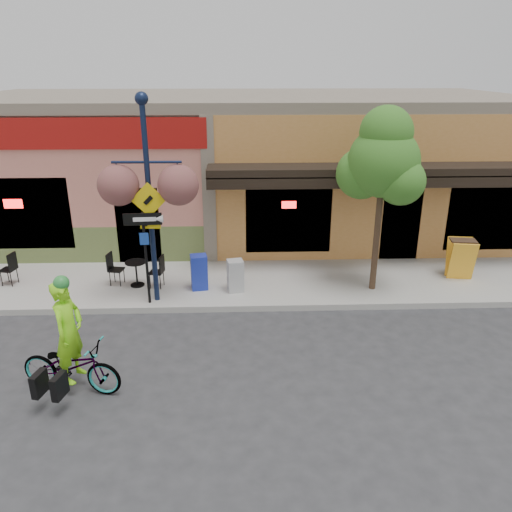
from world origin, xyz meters
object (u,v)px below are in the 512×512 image
at_px(building, 244,162).
at_px(one_way_sign, 146,259).
at_px(bicycle, 71,366).
at_px(newspaper_box_blue, 199,272).
at_px(newspaper_box_grey, 235,276).
at_px(street_tree, 380,201).
at_px(lamp_post, 150,203).
at_px(cyclist_rider, 71,344).

distance_m(building, one_way_sign, 7.19).
relative_size(building, bicycle, 9.82).
relative_size(building, newspaper_box_blue, 20.60).
relative_size(newspaper_box_grey, street_tree, 0.18).
bearing_deg(bicycle, street_tree, -45.99).
height_order(bicycle, lamp_post, lamp_post).
height_order(building, one_way_sign, building).
xyz_separation_m(newspaper_box_blue, newspaper_box_grey, (0.90, -0.17, -0.04)).
height_order(newspaper_box_grey, street_tree, street_tree).
bearing_deg(bicycle, building, -4.57).
height_order(lamp_post, one_way_sign, lamp_post).
relative_size(bicycle, cyclist_rider, 1.00).
height_order(newspaper_box_blue, street_tree, street_tree).
xyz_separation_m(lamp_post, one_way_sign, (-0.15, -0.16, -1.28)).
distance_m(cyclist_rider, street_tree, 7.45).
distance_m(lamp_post, newspaper_box_blue, 2.26).
bearing_deg(street_tree, building, 117.23).
height_order(bicycle, cyclist_rider, cyclist_rider).
relative_size(bicycle, lamp_post, 0.39).
bearing_deg(bicycle, newspaper_box_blue, -13.50).
xyz_separation_m(one_way_sign, newspaper_box_grey, (2.03, 0.59, -0.70)).
height_order(cyclist_rider, newspaper_box_grey, cyclist_rider).
relative_size(cyclist_rider, street_tree, 0.41).
xyz_separation_m(building, newspaper_box_blue, (-1.20, -5.97, -1.66)).
bearing_deg(street_tree, cyclist_rider, -148.96).
xyz_separation_m(cyclist_rider, one_way_sign, (0.79, 3.15, 0.33)).
bearing_deg(bicycle, cyclist_rider, -76.83).
bearing_deg(newspaper_box_grey, lamp_post, -178.76).
distance_m(cyclist_rider, newspaper_box_grey, 4.70).
bearing_deg(building, bicycle, -107.73).
bearing_deg(street_tree, newspaper_box_blue, 178.08).
relative_size(lamp_post, newspaper_box_blue, 5.40).
relative_size(bicycle, newspaper_box_blue, 2.10).
height_order(cyclist_rider, newspaper_box_blue, cyclist_rider).
height_order(lamp_post, street_tree, lamp_post).
bearing_deg(building, one_way_sign, -109.06).
relative_size(building, cyclist_rider, 9.85).
distance_m(one_way_sign, newspaper_box_blue, 1.51).
relative_size(one_way_sign, newspaper_box_blue, 2.50).
distance_m(building, newspaper_box_blue, 6.31).
bearing_deg(street_tree, bicycle, -149.16).
relative_size(cyclist_rider, lamp_post, 0.39).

